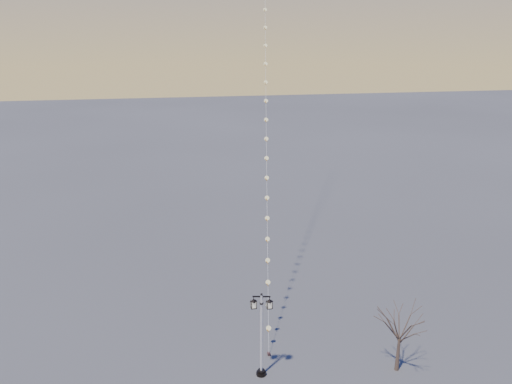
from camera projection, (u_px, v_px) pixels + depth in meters
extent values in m
plane|color=#464646|center=(275.00, 375.00, 30.53)|extent=(300.00, 300.00, 0.00)
cylinder|color=black|center=(261.00, 373.00, 30.49)|extent=(0.61, 0.61, 0.17)
cylinder|color=black|center=(261.00, 371.00, 30.45)|extent=(0.44, 0.44, 0.15)
cylinder|color=silver|center=(261.00, 333.00, 29.67)|extent=(0.14, 0.14, 5.11)
cylinder|color=black|center=(261.00, 303.00, 29.10)|extent=(0.22, 0.22, 0.07)
cube|color=black|center=(262.00, 297.00, 28.97)|extent=(1.02, 0.29, 0.07)
sphere|color=black|center=(262.00, 295.00, 28.93)|extent=(0.15, 0.15, 0.15)
pyramid|color=black|center=(254.00, 299.00, 29.03)|extent=(0.48, 0.48, 0.15)
cube|color=beige|center=(254.00, 304.00, 29.13)|extent=(0.28, 0.28, 0.37)
cube|color=black|center=(254.00, 307.00, 29.19)|extent=(0.33, 0.33, 0.04)
pyramid|color=black|center=(269.00, 299.00, 29.01)|extent=(0.48, 0.48, 0.15)
cube|color=beige|center=(269.00, 304.00, 29.11)|extent=(0.28, 0.28, 0.37)
cube|color=black|center=(269.00, 308.00, 29.17)|extent=(0.33, 0.33, 0.04)
cone|color=#48372B|center=(398.00, 354.00, 30.64)|extent=(0.27, 0.27, 2.28)
cylinder|color=#392422|center=(269.00, 354.00, 32.36)|extent=(0.21, 0.21, 0.21)
cylinder|color=black|center=(269.00, 353.00, 32.35)|extent=(0.03, 0.03, 0.26)
cone|color=orange|center=(266.00, 28.00, 41.36)|extent=(0.08, 0.08, 0.30)
cylinder|color=white|center=(269.00, 347.00, 32.20)|extent=(0.02, 0.02, 0.85)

